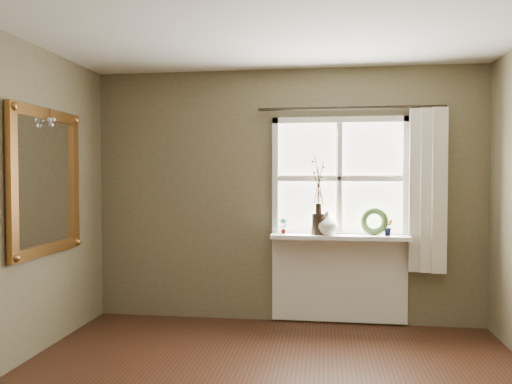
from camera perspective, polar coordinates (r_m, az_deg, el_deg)
The scene contains 13 objects.
wall_back at distance 5.20m, azimuth 3.40°, elevation -0.42°, with size 4.00×0.10×2.60m, color brown.
wall_front at distance 0.73m, azimuth -26.55°, elevation -14.90°, with size 4.00×0.10×2.60m, color brown.
window_frame at distance 5.11m, azimuth 9.51°, elevation 1.54°, with size 1.36×0.06×1.24m.
window_sill at distance 5.04m, azimuth 9.51°, elevation -5.08°, with size 1.36×0.26×0.04m, color white.
window_apron at distance 5.22m, azimuth 9.45°, elevation -9.73°, with size 1.36×0.04×0.88m, color white.
dark_jug at distance 5.02m, azimuth 7.15°, elevation -3.63°, with size 0.15×0.15×0.21m, color black.
cream_vase at distance 5.02m, azimuth 8.11°, elevation -3.55°, with size 0.22×0.22×0.23m, color beige.
wreath at distance 5.09m, azimuth 13.36°, elevation -3.62°, with size 0.28×0.28×0.07m, color #324820.
potted_plant_left at distance 5.04m, azimuth 3.13°, elevation -3.88°, with size 0.09×0.06×0.17m, color #324820.
potted_plant_right at distance 5.06m, azimuth 14.91°, elevation -3.92°, with size 0.09×0.07×0.17m, color #324820.
curtain at distance 5.11m, azimuth 18.99°, elevation 0.17°, with size 0.36×0.12×1.59m, color beige.
curtain_rod at distance 5.10m, azimuth 10.71°, elevation 9.42°, with size 0.03×0.03×1.84m, color black.
gilt_mirror at distance 4.63m, azimuth -22.86°, elevation 1.13°, with size 0.10×1.05×1.25m.
Camera 1 is at (0.40, -2.88, 1.51)m, focal length 35.00 mm.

